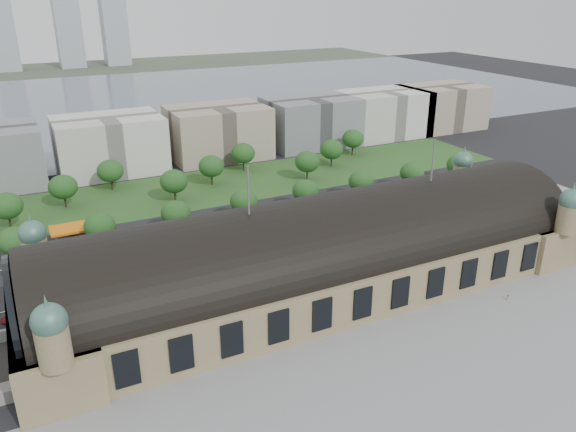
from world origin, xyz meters
name	(u,v)px	position (x,y,z in m)	size (l,w,h in m)	color
ground	(320,289)	(0.00, 0.00, 0.00)	(900.00, 900.00, 0.00)	black
station	(321,255)	(0.00, 0.00, 10.28)	(150.00, 48.40, 44.30)	#91815A
plaza_south	(463,371)	(10.00, -44.00, 0.00)	(190.00, 48.00, 0.12)	gray
road_slab	(204,249)	(-20.00, 38.00, 0.00)	(260.00, 26.00, 0.10)	black
grass_belt	(171,193)	(-15.00, 93.00, 0.00)	(300.00, 45.00, 0.10)	#2C5321
petrol_station	(76,229)	(-53.91, 65.28, 2.95)	(14.00, 13.00, 5.05)	orange
lake	(112,102)	(0.00, 298.00, 0.00)	(700.00, 320.00, 0.08)	slate
far_shore	(75,68)	(0.00, 498.00, 0.00)	(700.00, 120.00, 0.14)	#44513D
far_tower_left	(1,28)	(-60.00, 508.00, 40.00)	(24.00, 24.00, 80.00)	#9EA8B2
far_tower_mid	(67,23)	(0.00, 508.00, 42.50)	(24.00, 24.00, 85.00)	#9EA8B2
far_tower_right	(114,27)	(45.00, 508.00, 37.50)	(24.00, 24.00, 75.00)	#9EA8B2
office_3	(110,145)	(-30.00, 133.00, 12.00)	(45.00, 32.00, 24.00)	silver
office_4	(218,132)	(20.00, 133.00, 12.00)	(45.00, 32.00, 24.00)	tan
office_5	(311,122)	(70.00, 133.00, 12.00)	(45.00, 32.00, 24.00)	gray
office_6	(383,113)	(115.00, 133.00, 12.00)	(45.00, 32.00, 24.00)	silver
office_7	(441,107)	(155.00, 133.00, 12.00)	(45.00, 32.00, 24.00)	tan
tree_row_2	(14,241)	(-72.00, 53.00, 7.43)	(9.60, 9.60, 11.52)	#2D2116
tree_row_3	(100,226)	(-48.00, 53.00, 7.43)	(9.60, 9.60, 11.52)	#2D2116
tree_row_4	(176,213)	(-24.00, 53.00, 7.43)	(9.60, 9.60, 11.52)	#2D2116
tree_row_5	(244,201)	(0.00, 53.00, 7.43)	(9.60, 9.60, 11.52)	#2D2116
tree_row_6	(305,191)	(24.00, 53.00, 7.43)	(9.60, 9.60, 11.52)	#2D2116
tree_row_7	(361,181)	(48.00, 53.00, 7.43)	(9.60, 9.60, 11.52)	#2D2116
tree_row_8	(412,173)	(72.00, 53.00, 7.43)	(9.60, 9.60, 11.52)	#2D2116
tree_row_9	(458,165)	(96.00, 53.00, 7.43)	(9.60, 9.60, 11.52)	#2D2116
tree_belt_3	(7,206)	(-73.00, 83.00, 8.05)	(10.40, 10.40, 12.48)	#2D2116
tree_belt_4	(63,187)	(-54.00, 95.00, 8.05)	(10.40, 10.40, 12.48)	#2D2116
tree_belt_5	(110,171)	(-35.00, 107.00, 8.05)	(10.40, 10.40, 12.48)	#2D2116
tree_belt_6	(174,181)	(-16.00, 83.00, 8.05)	(10.40, 10.40, 12.48)	#2D2116
tree_belt_7	(211,166)	(3.00, 95.00, 8.05)	(10.40, 10.40, 12.48)	#2D2116
tree_belt_8	(243,153)	(22.00, 107.00, 8.05)	(10.40, 10.40, 12.48)	#2D2116
tree_belt_9	(307,162)	(41.00, 83.00, 8.05)	(10.40, 10.40, 12.48)	#2D2116
tree_belt_10	(332,149)	(60.00, 95.00, 8.05)	(10.40, 10.40, 12.48)	#2D2116
tree_belt_11	(353,139)	(79.00, 107.00, 8.05)	(10.40, 10.40, 12.48)	#2D2116
traffic_car_2	(70,292)	(-60.80, 27.21, 0.67)	(2.22, 4.81, 1.34)	black
traffic_car_4	(313,234)	(15.26, 31.50, 0.72)	(1.71, 4.25, 1.45)	#1A1948
traffic_car_6	(428,203)	(67.77, 37.03, 0.69)	(2.28, 4.94, 1.37)	#BBBBBE
parked_car_0	(62,301)	(-63.21, 23.18, 0.69)	(1.47, 4.21, 1.39)	black
parked_car_1	(11,317)	(-75.11, 21.00, 0.76)	(2.54, 5.50, 1.53)	maroon
parked_car_2	(148,279)	(-40.45, 25.00, 0.76)	(2.14, 5.26, 1.53)	#171B43
parked_car_3	(93,292)	(-55.34, 24.23, 0.83)	(1.95, 4.86, 1.65)	#505157
parked_car_4	(125,289)	(-47.29, 22.38, 0.80)	(1.69, 4.84, 1.60)	silver
parked_car_5	(187,278)	(-30.49, 21.08, 0.66)	(2.20, 4.77, 1.33)	gray
parked_car_6	(181,272)	(-31.12, 25.00, 0.68)	(1.90, 4.67, 1.35)	black
bus_west	(222,257)	(-17.80, 27.00, 1.69)	(2.84, 12.16, 3.39)	#AD341B
bus_mid	(346,230)	(25.46, 27.58, 1.54)	(2.58, 11.03, 3.07)	beige
bus_east	(331,229)	(21.56, 30.67, 1.60)	(2.69, 11.50, 3.20)	silver
pedestrian_0	(508,297)	(41.07, -26.91, 0.78)	(0.76, 0.44, 1.56)	gray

